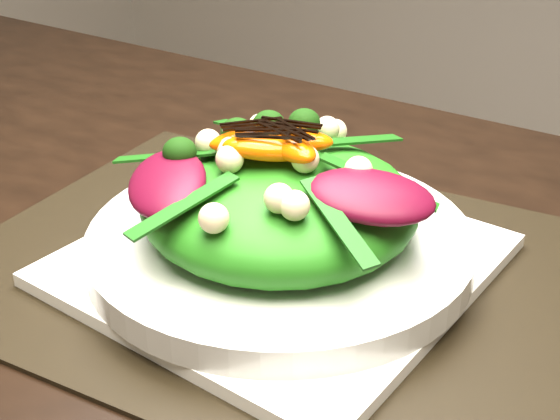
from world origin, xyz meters
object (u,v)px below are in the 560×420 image
Objects in this scene: dining_table at (109,312)px; placemat at (280,268)px; plate_base at (280,260)px; salad_bowl at (280,241)px; lettuce_mound at (280,204)px; orange_segment at (306,137)px.

dining_table reaches higher than placemat.
salad_bowl reaches higher than plate_base.
dining_table is at bearing -134.16° from lettuce_mound.
lettuce_mound is (-0.00, 0.00, 0.04)m from plate_base.
dining_table is at bearing -134.16° from plate_base.
plate_base is (0.00, 0.00, 0.01)m from placemat.
plate_base is at bearing -89.15° from orange_segment.
dining_table is 0.13m from salad_bowl.
plate_base is at bearing 45.84° from dining_table.
placemat is at bearing -89.15° from orange_segment.
plate_base is at bearing 0.00° from salad_bowl.
salad_bowl is (0.00, 0.00, 0.01)m from plate_base.
placemat is 7.42× the size of orange_segment.
lettuce_mound is (-0.00, 0.00, 0.05)m from placemat.
salad_bowl is at bearing 0.00° from placemat.
salad_bowl is 4.47× the size of orange_segment.
plate_base is 0.09m from orange_segment.
salad_bowl is (0.00, 0.00, 0.02)m from placemat.
placemat is 1.66× the size of salad_bowl.
salad_bowl is 0.03m from lettuce_mound.
plate_base is 0.04m from lettuce_mound.
lettuce_mound is (-0.00, 0.00, 0.03)m from salad_bowl.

